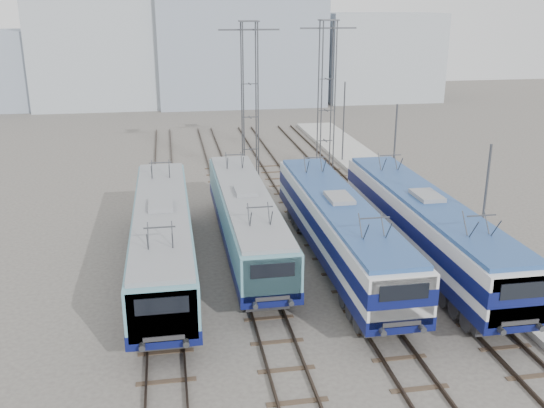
{
  "coord_description": "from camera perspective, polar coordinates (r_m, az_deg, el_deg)",
  "views": [
    {
      "loc": [
        -6.17,
        -23.42,
        13.2
      ],
      "look_at": [
        -0.9,
        7.0,
        2.97
      ],
      "focal_mm": 40.0,
      "sensor_mm": 36.0,
      "label": 1
    }
  ],
  "objects": [
    {
      "name": "building_east",
      "position": [
        90.88,
        9.87,
        13.53
      ],
      "size": [
        16.0,
        12.0,
        12.0
      ],
      "primitive_type": "cube",
      "color": "#9AA3AB",
      "rests_on": "ground"
    },
    {
      "name": "mast_mid",
      "position": [
        41.38,
        11.41,
        4.41
      ],
      "size": [
        0.12,
        0.12,
        7.0
      ],
      "primitive_type": "cylinder",
      "color": "#3F4247",
      "rests_on": "ground"
    },
    {
      "name": "mast_rear",
      "position": [
        52.49,
        6.75,
        7.56
      ],
      "size": [
        0.12,
        0.12,
        7.0
      ],
      "primitive_type": "cylinder",
      "color": "#3F4247",
      "rests_on": "ground"
    },
    {
      "name": "locomotive_far_right",
      "position": [
        32.42,
        14.31,
        -1.85
      ],
      "size": [
        2.89,
        18.28,
        3.44
      ],
      "color": "#0A1045",
      "rests_on": "ground"
    },
    {
      "name": "locomotive_far_left",
      "position": [
        30.69,
        -10.27,
        -2.92
      ],
      "size": [
        2.83,
        17.87,
        3.36
      ],
      "color": "#0A1045",
      "rests_on": "ground"
    },
    {
      "name": "safety_cone",
      "position": [
        28.9,
        24.24,
        -9.37
      ],
      "size": [
        0.29,
        0.29,
        0.51
      ],
      "primitive_type": "cone",
      "color": "#FA4F00",
      "rests_on": "platform"
    },
    {
      "name": "locomotive_center_right",
      "position": [
        31.43,
        6.35,
        -2.07
      ],
      "size": [
        2.85,
        18.01,
        3.39
      ],
      "color": "#0A1045",
      "rests_on": "ground"
    },
    {
      "name": "mast_front",
      "position": [
        30.96,
        19.27,
        -0.99
      ],
      "size": [
        0.12,
        0.12,
        7.0
      ],
      "primitive_type": "cylinder",
      "color": "#3F4247",
      "rests_on": "ground"
    },
    {
      "name": "ground",
      "position": [
        27.58,
        4.4,
        -10.31
      ],
      "size": [
        160.0,
        160.0,
        0.0
      ],
      "primitive_type": "plane",
      "color": "#514C47"
    },
    {
      "name": "catenary_tower_west",
      "position": [
        46.31,
        -2.11,
        10.18
      ],
      "size": [
        4.5,
        1.2,
        12.0
      ],
      "color": "#3F4247",
      "rests_on": "ground"
    },
    {
      "name": "building_west",
      "position": [
        86.0,
        -15.47,
        13.56
      ],
      "size": [
        18.0,
        12.0,
        14.0
      ],
      "primitive_type": "cube",
      "color": "#9AA3AB",
      "rests_on": "ground"
    },
    {
      "name": "locomotive_center_left",
      "position": [
        32.99,
        -2.43,
        -1.26
      ],
      "size": [
        2.71,
        17.12,
        3.22
      ],
      "color": "#0A1045",
      "rests_on": "ground"
    },
    {
      "name": "platform",
      "position": [
        37.76,
        16.59,
        -2.68
      ],
      "size": [
        4.0,
        70.0,
        0.3
      ],
      "primitive_type": "cube",
      "color": "#9E9E99",
      "rests_on": "ground"
    },
    {
      "name": "building_center",
      "position": [
        86.13,
        -3.15,
        15.51
      ],
      "size": [
        22.0,
        14.0,
        18.0
      ],
      "primitive_type": "cube",
      "color": "gray",
      "rests_on": "ground"
    },
    {
      "name": "catenary_tower_east",
      "position": [
        49.52,
        5.17,
        10.65
      ],
      "size": [
        4.5,
        1.2,
        12.0
      ],
      "color": "#3F4247",
      "rests_on": "ground"
    }
  ]
}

